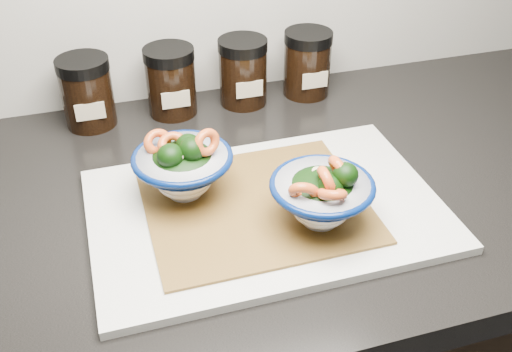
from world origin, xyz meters
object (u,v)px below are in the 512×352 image
object	(u,v)px
spice_jar_c	(243,72)
spice_jar_d	(307,63)
spice_jar_b	(171,81)
bowl_left	(183,167)
bowl_right	(322,195)
cutting_board	(266,210)
spice_jar_a	(87,92)

from	to	relation	value
spice_jar_c	spice_jar_d	xyz separation A→B (m)	(0.11, 0.00, 0.00)
spice_jar_b	spice_jar_c	bearing A→B (deg)	0.00
bowl_left	bowl_right	bearing A→B (deg)	-35.64
cutting_board	bowl_right	bearing A→B (deg)	-43.97
spice_jar_b	spice_jar_c	distance (m)	0.12
cutting_board	spice_jar_b	xyz separation A→B (m)	(-0.07, 0.30, 0.05)
spice_jar_c	spice_jar_d	world-z (taller)	same
cutting_board	spice_jar_a	world-z (taller)	spice_jar_a
bowl_right	spice_jar_a	bearing A→B (deg)	125.51
spice_jar_d	spice_jar_b	bearing A→B (deg)	180.00
spice_jar_b	spice_jar_d	xyz separation A→B (m)	(0.24, 0.00, 0.00)
bowl_right	spice_jar_a	distance (m)	0.44
bowl_left	spice_jar_a	xyz separation A→B (m)	(-0.10, 0.25, -0.00)
bowl_left	cutting_board	bearing A→B (deg)	-29.88
cutting_board	bowl_right	world-z (taller)	bowl_right
spice_jar_a	spice_jar_c	bearing A→B (deg)	0.00
spice_jar_a	spice_jar_d	distance (m)	0.37
bowl_right	cutting_board	bearing A→B (deg)	136.03
bowl_left	bowl_right	xyz separation A→B (m)	(0.15, -0.11, -0.00)
spice_jar_d	bowl_left	bearing A→B (deg)	-136.89
cutting_board	bowl_left	distance (m)	0.12
spice_jar_c	spice_jar_d	bearing A→B (deg)	0.00
spice_jar_a	spice_jar_c	size ratio (longest dim) A/B	1.00
bowl_right	spice_jar_c	xyz separation A→B (m)	(0.00, 0.36, 0.00)
cutting_board	spice_jar_c	size ratio (longest dim) A/B	3.98
bowl_left	spice_jar_d	size ratio (longest dim) A/B	1.16
bowl_left	spice_jar_b	distance (m)	0.25
bowl_left	bowl_right	size ratio (longest dim) A/B	1.02
bowl_left	spice_jar_a	distance (m)	0.27
cutting_board	spice_jar_c	world-z (taller)	spice_jar_c
bowl_left	spice_jar_b	xyz separation A→B (m)	(0.03, 0.25, -0.00)
bowl_right	bowl_left	bearing A→B (deg)	144.36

